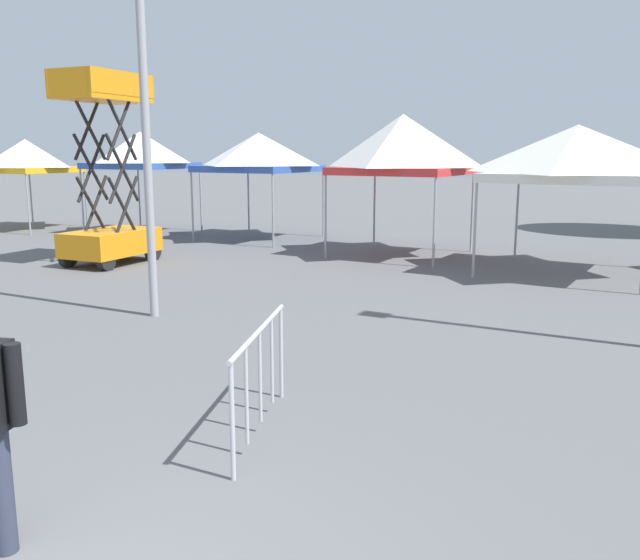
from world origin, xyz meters
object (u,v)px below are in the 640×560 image
object	(u,v)px
canopy_tent_far_right	(259,152)
crowd_barrier_near_person	(260,360)
canopy_tent_far_left	(403,145)
canopy_tent_left_of_center	(26,156)
canopy_tent_behind_center	(141,150)
scissor_lift	(109,209)
light_pole_near_lift	(142,42)
canopy_tent_center	(577,153)

from	to	relation	value
canopy_tent_far_right	crowd_barrier_near_person	xyz separation A→B (m)	(8.26, -12.83, -1.99)
canopy_tent_far_right	canopy_tent_far_left	size ratio (longest dim) A/B	0.90
canopy_tent_left_of_center	canopy_tent_behind_center	world-z (taller)	canopy_tent_behind_center
canopy_tent_far_left	scissor_lift	distance (m)	7.70
canopy_tent_far_right	scissor_lift	world-z (taller)	scissor_lift
canopy_tent_left_of_center	scissor_lift	size ratio (longest dim) A/B	0.69
canopy_tent_far_left	scissor_lift	bearing A→B (deg)	-141.36
light_pole_near_lift	crowd_barrier_near_person	distance (m)	6.50
canopy_tent_left_of_center	canopy_tent_far_right	distance (m)	9.04
canopy_tent_left_of_center	canopy_tent_behind_center	distance (m)	4.62
canopy_tent_far_right	canopy_tent_center	distance (m)	9.91
canopy_tent_left_of_center	canopy_tent_center	world-z (taller)	canopy_tent_center
crowd_barrier_near_person	canopy_tent_left_of_center	bearing A→B (deg)	146.53
canopy_tent_behind_center	canopy_tent_center	distance (m)	14.18
scissor_lift	light_pole_near_lift	distance (m)	6.72
canopy_tent_behind_center	canopy_tent_center	xyz separation A→B (m)	(14.10, -1.47, -0.09)
crowd_barrier_near_person	canopy_tent_behind_center	bearing A→B (deg)	135.83
canopy_tent_far_left	scissor_lift	size ratio (longest dim) A/B	0.81
canopy_tent_left_of_center	canopy_tent_far_right	bearing A→B (deg)	9.34
canopy_tent_left_of_center	light_pole_near_lift	size ratio (longest dim) A/B	0.41
canopy_tent_far_right	canopy_tent_center	xyz separation A→B (m)	(9.71, -2.00, -0.02)
canopy_tent_far_right	scissor_lift	size ratio (longest dim) A/B	0.73
canopy_tent_behind_center	light_pole_near_lift	distance (m)	12.47
canopy_tent_far_left	light_pole_near_lift	size ratio (longest dim) A/B	0.48
canopy_tent_left_of_center	canopy_tent_behind_center	bearing A→B (deg)	11.73
canopy_tent_behind_center	scissor_lift	distance (m)	6.69
canopy_tent_center	crowd_barrier_near_person	distance (m)	11.10
scissor_lift	crowd_barrier_near_person	distance (m)	11.32
canopy_tent_left_of_center	canopy_tent_center	distance (m)	18.63
canopy_tent_left_of_center	canopy_tent_center	bearing A→B (deg)	-1.64
canopy_tent_left_of_center	canopy_tent_far_left	xyz separation A→B (m)	(14.17, 0.31, 0.34)
canopy_tent_left_of_center	crowd_barrier_near_person	bearing A→B (deg)	-33.47
canopy_tent_far_right	canopy_tent_center	bearing A→B (deg)	-11.64
canopy_tent_left_of_center	light_pole_near_lift	distance (m)	15.38
canopy_tent_behind_center	crowd_barrier_near_person	xyz separation A→B (m)	(12.66, -12.30, -2.06)
canopy_tent_behind_center	light_pole_near_lift	world-z (taller)	light_pole_near_lift
light_pole_near_lift	crowd_barrier_near_person	bearing A→B (deg)	-37.47
canopy_tent_far_right	light_pole_near_lift	bearing A→B (deg)	-67.20
canopy_tent_left_of_center	scissor_lift	xyz separation A→B (m)	(8.29, -4.39, -1.25)
canopy_tent_far_right	canopy_tent_far_left	bearing A→B (deg)	-12.37
canopy_tent_far_right	crowd_barrier_near_person	bearing A→B (deg)	-57.20
scissor_lift	light_pole_near_lift	xyz separation A→B (m)	(4.66, -3.72, 3.11)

